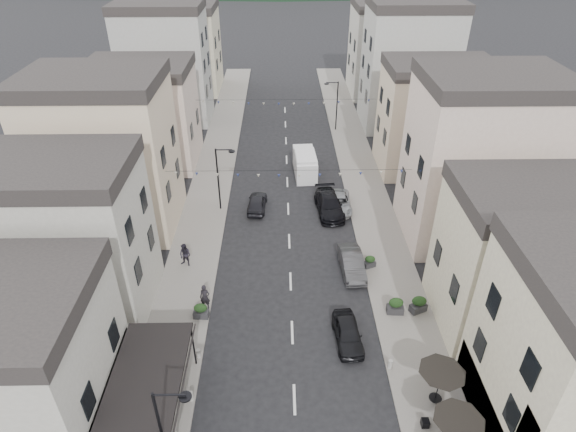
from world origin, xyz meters
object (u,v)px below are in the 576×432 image
parked_car_c (339,203)px  pedestrian_a (205,297)px  pedestrian_b (185,255)px  parked_car_a (348,333)px  parked_car_d (329,205)px  delivery_van (305,163)px  parked_car_b (352,263)px  parked_car_e (257,203)px

parked_car_c → pedestrian_a: 16.45m
pedestrian_b → parked_car_a: bearing=-12.8°
parked_car_a → parked_car_c: bearing=81.7°
pedestrian_a → pedestrian_b: pedestrian_b is taller
parked_car_d → pedestrian_b: bearing=-152.1°
parked_car_a → delivery_van: (-1.65, 22.42, 0.54)m
pedestrian_a → pedestrian_b: bearing=118.2°
parked_car_b → parked_car_e: bearing=126.8°
delivery_van → pedestrian_a: (-7.60, -19.42, -0.15)m
parked_car_a → pedestrian_a: size_ratio=2.08×
parked_car_b → parked_car_c: size_ratio=0.99×
pedestrian_a → pedestrian_b: (-2.08, 4.65, 0.00)m
parked_car_c → delivery_van: bearing=114.3°
parked_car_a → parked_car_b: 7.00m
parked_car_b → pedestrian_a: (-10.40, -3.89, 0.34)m
parked_car_b → parked_car_c: parked_car_b is taller
parked_car_a → pedestrian_a: pedestrian_a is taller
parked_car_e → parked_car_a: bearing=115.5°
parked_car_d → parked_car_e: (-6.44, 0.62, -0.10)m
parked_car_d → pedestrian_a: (-9.44, -12.15, 0.30)m
parked_car_d → delivery_van: (-1.83, 7.27, 0.44)m
parked_car_c → parked_car_a: bearing=-92.6°
pedestrian_b → parked_car_b: bearing=17.8°
parked_car_c → pedestrian_b: (-12.48, -8.09, 0.45)m
parked_car_d → parked_car_e: bearing=169.3°
delivery_van → pedestrian_b: 17.66m
parked_car_c → pedestrian_a: pedestrian_a is taller
parked_car_b → parked_car_a: bearing=-102.5°
delivery_van → pedestrian_a: delivery_van is taller
parked_car_d → parked_car_e: size_ratio=1.35×
parked_car_d → parked_car_b: bearing=-88.5°
parked_car_b → parked_car_d: bearing=93.6°
pedestrian_a → parked_car_a: bearing=-13.8°
parked_car_a → pedestrian_b: bearing=141.8°
parked_car_c → parked_car_d: parked_car_d is taller
parked_car_a → parked_car_d: 15.16m
parked_car_b → pedestrian_a: pedestrian_a is taller
parked_car_d → pedestrian_a: bearing=-133.0°
parked_car_a → parked_car_d: bearing=85.2°
parked_car_d → pedestrian_b: size_ratio=2.80×
pedestrian_a → parked_car_b: bearing=24.7°
parked_car_e → pedestrian_b: 9.59m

